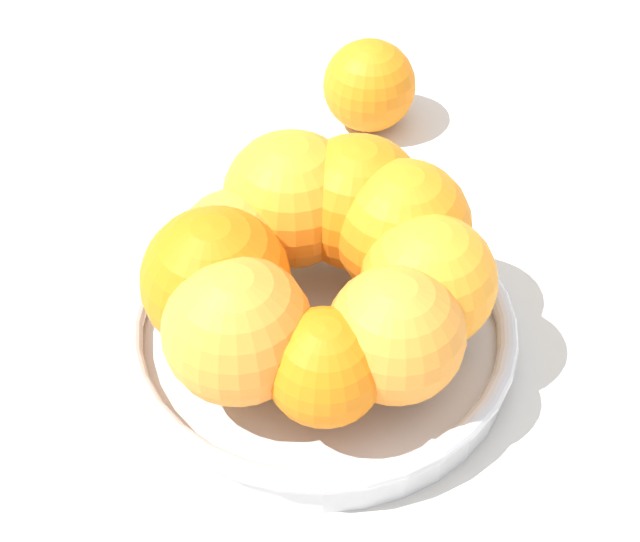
{
  "coord_description": "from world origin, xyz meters",
  "views": [
    {
      "loc": [
        0.35,
        -0.24,
        0.49
      ],
      "look_at": [
        0.0,
        0.0,
        0.07
      ],
      "focal_mm": 60.0,
      "sensor_mm": 36.0,
      "label": 1
    }
  ],
  "objects": [
    {
      "name": "stray_orange",
      "position": [
        -0.17,
        0.16,
        0.03
      ],
      "size": [
        0.07,
        0.07,
        0.07
      ],
      "primitive_type": "sphere",
      "color": "orange",
      "rests_on": "ground_plane"
    },
    {
      "name": "ground_plane",
      "position": [
        0.0,
        0.0,
        0.0
      ],
      "size": [
        4.0,
        4.0,
        0.0
      ],
      "primitive_type": "plane",
      "color": "beige"
    },
    {
      "name": "fruit_bowl",
      "position": [
        0.0,
        0.0,
        0.02
      ],
      "size": [
        0.23,
        0.23,
        0.03
      ],
      "color": "silver",
      "rests_on": "ground_plane"
    },
    {
      "name": "orange_pile",
      "position": [
        -0.0,
        0.0,
        0.07
      ],
      "size": [
        0.2,
        0.2,
        0.08
      ],
      "color": "orange",
      "rests_on": "fruit_bowl"
    }
  ]
}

